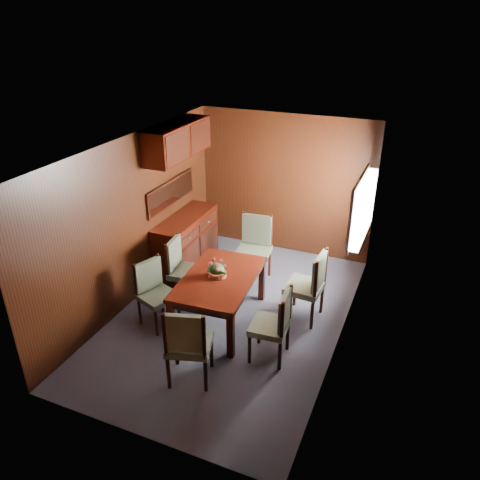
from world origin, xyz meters
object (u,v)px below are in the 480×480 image
at_px(flower_centerpiece, 217,268).
at_px(sideboard, 186,242).
at_px(chair_left_near, 154,289).
at_px(chair_head, 188,342).
at_px(dining_table, 219,283).
at_px(chair_right_near, 276,322).

bearing_deg(flower_centerpiece, sideboard, 134.20).
relative_size(chair_left_near, chair_head, 0.90).
relative_size(dining_table, chair_head, 1.49).
xyz_separation_m(dining_table, chair_left_near, (-0.79, -0.38, -0.07)).
relative_size(chair_right_near, chair_head, 0.93).
bearing_deg(sideboard, chair_left_near, -77.00).
xyz_separation_m(chair_head, flower_centerpiece, (-0.22, 1.23, 0.24)).
relative_size(sideboard, flower_centerpiece, 5.24).
bearing_deg(chair_head, dining_table, 81.85).
relative_size(sideboard, chair_right_near, 1.46).
distance_m(chair_left_near, flower_centerpiece, 0.90).
height_order(chair_left_near, flower_centerpiece, flower_centerpiece).
bearing_deg(flower_centerpiece, chair_left_near, -153.69).
relative_size(chair_right_near, flower_centerpiece, 3.58).
bearing_deg(sideboard, chair_right_near, -37.24).
distance_m(sideboard, chair_head, 2.72).
distance_m(dining_table, chair_head, 1.25).
relative_size(sideboard, chair_left_near, 1.51).
bearing_deg(chair_head, chair_right_near, 29.17).
distance_m(dining_table, chair_right_near, 1.05).
distance_m(sideboard, flower_centerpiece, 1.63).
xyz_separation_m(sideboard, chair_right_near, (2.09, -1.59, 0.08)).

